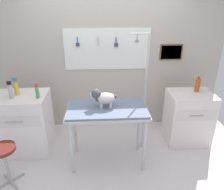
% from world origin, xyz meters
% --- Properties ---
extents(ground, '(4.40, 4.00, 0.04)m').
position_xyz_m(ground, '(0.00, 0.00, -0.02)').
color(ground, silver).
extents(rear_wall_panel, '(4.00, 0.11, 2.30)m').
position_xyz_m(rear_wall_panel, '(0.01, 1.28, 1.16)').
color(rear_wall_panel, '#B5AA9E').
rests_on(rear_wall_panel, ground).
extents(grooming_table, '(1.08, 0.57, 0.88)m').
position_xyz_m(grooming_table, '(0.00, 0.23, 0.78)').
color(grooming_table, '#B7B7BC').
rests_on(grooming_table, ground).
extents(grooming_arm, '(0.30, 0.11, 1.80)m').
position_xyz_m(grooming_arm, '(0.55, 0.53, 0.84)').
color(grooming_arm, '#B7B7BC').
rests_on(grooming_arm, ground).
extents(dog, '(0.36, 0.17, 0.26)m').
position_xyz_m(dog, '(-0.06, 0.26, 1.02)').
color(dog, silver).
rests_on(dog, grooming_table).
extents(counter_left, '(0.80, 0.58, 0.93)m').
position_xyz_m(counter_left, '(-1.27, 0.56, 0.47)').
color(counter_left, silver).
rests_on(counter_left, ground).
extents(cabinet_right, '(0.68, 0.54, 0.86)m').
position_xyz_m(cabinet_right, '(1.32, 0.66, 0.43)').
color(cabinet_right, silver).
rests_on(cabinet_right, ground).
extents(stool, '(0.31, 0.31, 0.56)m').
position_xyz_m(stool, '(-1.29, -0.13, 0.45)').
color(stool, '#9E9EA3').
rests_on(stool, ground).
extents(spray_bottle_short, '(0.06, 0.06, 0.25)m').
position_xyz_m(spray_bottle_short, '(-1.31, 0.48, 1.04)').
color(spray_bottle_short, '#B0A8AD').
rests_on(spray_bottle_short, counter_left).
extents(spray_bottle_tall, '(0.05, 0.05, 0.21)m').
position_xyz_m(spray_bottle_tall, '(-0.96, 0.47, 1.02)').
color(spray_bottle_tall, '#439956').
rests_on(spray_bottle_tall, counter_left).
extents(detangler_spray, '(0.06, 0.06, 0.26)m').
position_xyz_m(detangler_spray, '(-1.28, 0.59, 1.05)').
color(detangler_spray, gold).
rests_on(detangler_spray, counter_left).
extents(soda_bottle, '(0.08, 0.08, 0.25)m').
position_xyz_m(soda_bottle, '(1.42, 0.73, 0.97)').
color(soda_bottle, '#B3501F').
rests_on(soda_bottle, cabinet_right).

